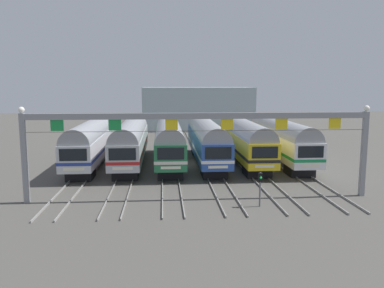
{
  "coord_description": "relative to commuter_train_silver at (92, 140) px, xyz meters",
  "views": [
    {
      "loc": [
        -2.64,
        -42.1,
        8.51
      ],
      "look_at": [
        0.57,
        1.64,
        1.9
      ],
      "focal_mm": 36.97,
      "sensor_mm": 36.0,
      "label": 1
    }
  ],
  "objects": [
    {
      "name": "ground_plane",
      "position": [
        10.18,
        0.0,
        -2.69
      ],
      "size": [
        160.0,
        160.0,
        0.0
      ],
      "primitive_type": "plane",
      "color": "#4C4944"
    },
    {
      "name": "track_bed",
      "position": [
        10.18,
        17.0,
        -2.61
      ],
      "size": [
        21.87,
        70.0,
        0.15
      ],
      "color": "gray",
      "rests_on": "ground"
    },
    {
      "name": "commuter_train_silver",
      "position": [
        0.0,
        0.0,
        0.0
      ],
      "size": [
        2.88,
        18.06,
        5.05
      ],
      "color": "silver",
      "rests_on": "ground"
    },
    {
      "name": "commuter_train_stainless",
      "position": [
        4.07,
        0.0,
        0.0
      ],
      "size": [
        2.88,
        18.06,
        5.05
      ],
      "color": "#B2B5BA",
      "rests_on": "ground"
    },
    {
      "name": "commuter_train_green",
      "position": [
        8.15,
        0.0,
        0.0
      ],
      "size": [
        2.88,
        18.06,
        5.05
      ],
      "color": "#236B42",
      "rests_on": "ground"
    },
    {
      "name": "commuter_train_blue",
      "position": [
        12.22,
        -0.0,
        -0.0
      ],
      "size": [
        2.88,
        18.06,
        4.77
      ],
      "color": "#284C9E",
      "rests_on": "ground"
    },
    {
      "name": "commuter_train_yellow",
      "position": [
        16.29,
        -0.0,
        -0.0
      ],
      "size": [
        2.88,
        18.06,
        4.77
      ],
      "color": "gold",
      "rests_on": "ground"
    },
    {
      "name": "commuter_train_white",
      "position": [
        20.37,
        0.0,
        0.0
      ],
      "size": [
        2.88,
        18.06,
        5.05
      ],
      "color": "white",
      "rests_on": "ground"
    },
    {
      "name": "catenary_gantry",
      "position": [
        10.18,
        -13.5,
        2.66
      ],
      "size": [
        25.61,
        0.44,
        6.97
      ],
      "color": "gray",
      "rests_on": "ground"
    },
    {
      "name": "yard_signal_mast",
      "position": [
        14.26,
        -15.68,
        -0.96
      ],
      "size": [
        0.28,
        0.35,
        2.46
      ],
      "color": "#59595E",
      "rests_on": "ground"
    },
    {
      "name": "maintenance_building",
      "position": [
        14.12,
        33.67,
        1.3
      ],
      "size": [
        20.61,
        10.0,
        7.98
      ],
      "primitive_type": "cube",
      "color": "#9EB2B7",
      "rests_on": "ground"
    }
  ]
}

